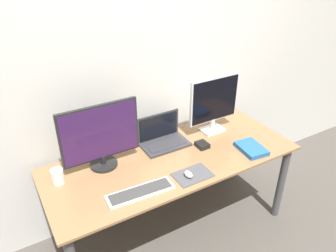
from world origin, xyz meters
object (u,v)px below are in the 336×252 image
at_px(mug, 58,176).
at_px(book, 251,148).
at_px(monitor_left, 100,136).
at_px(power_brick, 202,145).
at_px(keyboard, 140,192).
at_px(monitor_right, 214,103).
at_px(laptop, 162,137).
at_px(mouse, 188,174).

bearing_deg(mug, book, -14.52).
bearing_deg(monitor_left, book, -20.47).
height_order(book, power_brick, power_brick).
bearing_deg(keyboard, book, 0.81).
distance_m(monitor_right, power_brick, 0.35).
distance_m(laptop, mug, 0.81).
height_order(keyboard, mouse, mouse).
xyz_separation_m(laptop, book, (0.52, -0.42, -0.04)).
height_order(keyboard, mug, mug).
xyz_separation_m(mouse, power_brick, (0.29, 0.25, -0.01)).
xyz_separation_m(monitor_left, power_brick, (0.72, -0.16, -0.22)).
bearing_deg(mug, mouse, -26.38).
distance_m(monitor_left, mouse, 0.63).
bearing_deg(mouse, book, 2.91).
relative_size(monitor_left, power_brick, 5.53).
bearing_deg(mouse, keyboard, 177.28).
bearing_deg(keyboard, mouse, -2.72).
xyz_separation_m(monitor_left, keyboard, (0.09, -0.39, -0.22)).
xyz_separation_m(monitor_right, power_brick, (-0.21, -0.16, -0.23)).
relative_size(keyboard, mug, 4.22).
distance_m(keyboard, mug, 0.54).
distance_m(monitor_right, keyboard, 0.95).
bearing_deg(mouse, laptop, 82.83).
height_order(monitor_right, keyboard, monitor_right).
relative_size(laptop, mug, 3.45).
height_order(monitor_right, power_brick, monitor_right).
relative_size(laptop, mouse, 4.85).
height_order(mug, power_brick, mug).
xyz_separation_m(mouse, book, (0.57, 0.03, -0.01)).
bearing_deg(mouse, monitor_left, 136.93).
bearing_deg(laptop, monitor_left, -175.13).
xyz_separation_m(monitor_left, monitor_right, (0.93, 0.00, 0.02)).
bearing_deg(keyboard, mug, 138.97).
xyz_separation_m(monitor_right, keyboard, (-0.83, -0.39, -0.24)).
xyz_separation_m(keyboard, power_brick, (0.63, 0.23, 0.01)).
distance_m(mug, power_brick, 1.04).
bearing_deg(laptop, book, -38.89).
relative_size(monitor_left, book, 2.20).
bearing_deg(monitor_right, power_brick, -143.42).
bearing_deg(monitor_right, laptop, 174.61).
height_order(monitor_left, laptop, monitor_left).
bearing_deg(power_brick, laptop, 139.50).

